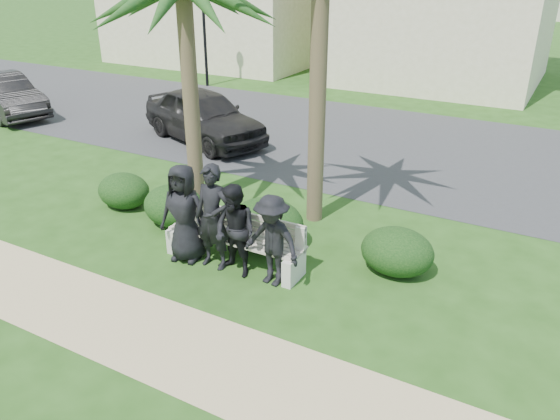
{
  "coord_description": "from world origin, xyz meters",
  "views": [
    {
      "loc": [
        4.61,
        -6.39,
        4.86
      ],
      "look_at": [
        0.52,
        1.0,
        0.93
      ],
      "focal_mm": 35.0,
      "sensor_mm": 36.0,
      "label": 1
    }
  ],
  "objects_px": {
    "car_a": "(204,116)",
    "car_b": "(4,96)",
    "park_bench": "(235,242)",
    "man_c": "(235,231)",
    "man_d": "(272,241)",
    "man_b": "(213,217)",
    "street_lamp": "(203,11)",
    "man_a": "(184,213)"
  },
  "relations": [
    {
      "from": "car_a",
      "to": "car_b",
      "type": "relative_size",
      "value": 1.05
    },
    {
      "from": "park_bench",
      "to": "man_c",
      "type": "height_order",
      "value": "man_c"
    },
    {
      "from": "man_c",
      "to": "man_d",
      "type": "relative_size",
      "value": 1.03
    },
    {
      "from": "man_c",
      "to": "car_b",
      "type": "xyz_separation_m",
      "value": [
        -12.26,
        4.74,
        -0.12
      ]
    },
    {
      "from": "man_b",
      "to": "car_b",
      "type": "height_order",
      "value": "man_b"
    },
    {
      "from": "park_bench",
      "to": "man_c",
      "type": "relative_size",
      "value": 1.58
    },
    {
      "from": "car_a",
      "to": "park_bench",
      "type": "bearing_deg",
      "value": -119.51
    },
    {
      "from": "street_lamp",
      "to": "man_c",
      "type": "relative_size",
      "value": 2.7
    },
    {
      "from": "man_b",
      "to": "man_d",
      "type": "height_order",
      "value": "man_b"
    },
    {
      "from": "car_a",
      "to": "man_c",
      "type": "bearing_deg",
      "value": -119.72
    },
    {
      "from": "man_a",
      "to": "car_a",
      "type": "bearing_deg",
      "value": 114.02
    },
    {
      "from": "man_a",
      "to": "park_bench",
      "type": "bearing_deg",
      "value": 10.01
    },
    {
      "from": "man_c",
      "to": "man_d",
      "type": "bearing_deg",
      "value": 14.14
    },
    {
      "from": "man_a",
      "to": "street_lamp",
      "type": "bearing_deg",
      "value": 115.01
    },
    {
      "from": "man_a",
      "to": "man_d",
      "type": "xyz_separation_m",
      "value": [
        1.71,
        0.02,
        -0.1
      ]
    },
    {
      "from": "street_lamp",
      "to": "man_d",
      "type": "distance_m",
      "value": 15.49
    },
    {
      "from": "street_lamp",
      "to": "man_b",
      "type": "bearing_deg",
      "value": -53.63
    },
    {
      "from": "park_bench",
      "to": "car_a",
      "type": "relative_size",
      "value": 0.58
    },
    {
      "from": "man_a",
      "to": "car_a",
      "type": "xyz_separation_m",
      "value": [
        -3.76,
        5.7,
        -0.14
      ]
    },
    {
      "from": "man_d",
      "to": "man_a",
      "type": "bearing_deg",
      "value": -172.95
    },
    {
      "from": "park_bench",
      "to": "car_a",
      "type": "bearing_deg",
      "value": 129.66
    },
    {
      "from": "man_a",
      "to": "man_d",
      "type": "relative_size",
      "value": 1.13
    },
    {
      "from": "man_b",
      "to": "car_a",
      "type": "height_order",
      "value": "man_b"
    },
    {
      "from": "park_bench",
      "to": "man_c",
      "type": "bearing_deg",
      "value": -54.61
    },
    {
      "from": "man_a",
      "to": "man_d",
      "type": "distance_m",
      "value": 1.72
    },
    {
      "from": "man_d",
      "to": "car_a",
      "type": "distance_m",
      "value": 7.88
    },
    {
      "from": "man_b",
      "to": "man_c",
      "type": "xyz_separation_m",
      "value": [
        0.47,
        -0.04,
        -0.13
      ]
    },
    {
      "from": "park_bench",
      "to": "man_b",
      "type": "height_order",
      "value": "man_b"
    },
    {
      "from": "park_bench",
      "to": "man_a",
      "type": "distance_m",
      "value": 1.0
    },
    {
      "from": "man_b",
      "to": "car_a",
      "type": "xyz_separation_m",
      "value": [
        -4.34,
        5.67,
        -0.18
      ]
    },
    {
      "from": "park_bench",
      "to": "man_d",
      "type": "bearing_deg",
      "value": -17.42
    },
    {
      "from": "man_b",
      "to": "man_d",
      "type": "distance_m",
      "value": 1.14
    },
    {
      "from": "car_a",
      "to": "man_b",
      "type": "bearing_deg",
      "value": -122.38
    },
    {
      "from": "street_lamp",
      "to": "man_a",
      "type": "xyz_separation_m",
      "value": [
        8.1,
        -11.81,
        -2.07
      ]
    },
    {
      "from": "street_lamp",
      "to": "car_a",
      "type": "distance_m",
      "value": 7.81
    },
    {
      "from": "man_d",
      "to": "car_b",
      "type": "xyz_separation_m",
      "value": [
        -12.93,
        4.71,
        -0.1
      ]
    },
    {
      "from": "street_lamp",
      "to": "car_a",
      "type": "bearing_deg",
      "value": -54.66
    },
    {
      "from": "park_bench",
      "to": "car_b",
      "type": "relative_size",
      "value": 0.61
    },
    {
      "from": "street_lamp",
      "to": "man_c",
      "type": "bearing_deg",
      "value": -52.28
    },
    {
      "from": "man_a",
      "to": "man_c",
      "type": "xyz_separation_m",
      "value": [
        1.05,
        -0.01,
        -0.08
      ]
    },
    {
      "from": "man_a",
      "to": "man_b",
      "type": "relative_size",
      "value": 0.95
    },
    {
      "from": "car_a",
      "to": "car_b",
      "type": "xyz_separation_m",
      "value": [
        -7.45,
        -0.96,
        -0.06
      ]
    }
  ]
}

